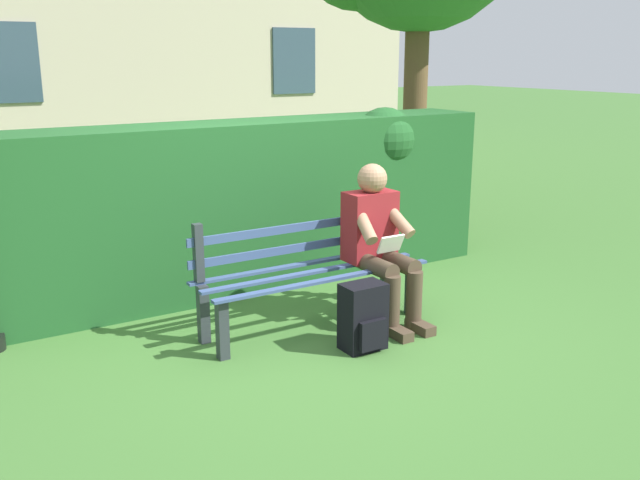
% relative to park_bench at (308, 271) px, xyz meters
% --- Properties ---
extents(ground, '(60.00, 60.00, 0.00)m').
position_rel_park_bench_xyz_m(ground, '(0.00, 0.07, -0.41)').
color(ground, '#3D6B2D').
extents(park_bench, '(1.72, 0.48, 0.83)m').
position_rel_park_bench_xyz_m(park_bench, '(0.00, 0.00, 0.00)').
color(park_bench, '#2D3338').
rests_on(park_bench, ground).
extents(person_seated, '(0.44, 0.73, 1.16)m').
position_rel_park_bench_xyz_m(person_seated, '(-0.51, 0.17, 0.20)').
color(person_seated, maroon).
rests_on(person_seated, ground).
extents(hedge_backdrop, '(4.46, 0.68, 1.47)m').
position_rel_park_bench_xyz_m(hedge_backdrop, '(-0.07, -1.05, 0.32)').
color(hedge_backdrop, '#1E5123').
rests_on(hedge_backdrop, ground).
extents(backpack, '(0.29, 0.27, 0.46)m').
position_rel_park_bench_xyz_m(backpack, '(-0.09, 0.57, -0.18)').
color(backpack, black).
rests_on(backpack, ground).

